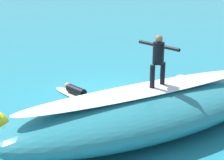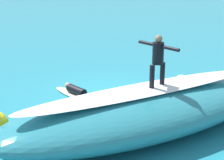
# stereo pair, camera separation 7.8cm
# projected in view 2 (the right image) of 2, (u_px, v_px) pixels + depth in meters

# --- Properties ---
(ground_plane) EXTENTS (120.00, 120.00, 0.00)m
(ground_plane) POSITION_uv_depth(u_px,v_px,m) (110.00, 98.00, 13.47)
(ground_plane) COLOR teal
(wave_crest) EXTENTS (8.91, 4.02, 1.23)m
(wave_crest) POSITION_uv_depth(u_px,v_px,m) (141.00, 112.00, 10.72)
(wave_crest) COLOR teal
(wave_crest) RESTS_ON ground_plane
(wave_foam_lip) EXTENTS (7.39, 1.93, 0.08)m
(wave_foam_lip) POSITION_uv_depth(u_px,v_px,m) (142.00, 90.00, 10.51)
(wave_foam_lip) COLOR white
(wave_foam_lip) RESTS_ON wave_crest
(surfboard_riding) EXTENTS (2.04, 1.19, 0.06)m
(surfboard_riding) POSITION_uv_depth(u_px,v_px,m) (157.00, 88.00, 10.74)
(surfboard_riding) COLOR #EAE5C6
(surfboard_riding) RESTS_ON wave_crest
(surfer_riding) EXTENTS (0.59, 1.32, 1.46)m
(surfer_riding) POSITION_uv_depth(u_px,v_px,m) (158.00, 57.00, 10.46)
(surfer_riding) COLOR black
(surfer_riding) RESTS_ON surfboard_riding
(surfboard_paddling) EXTENTS (1.32, 2.36, 0.08)m
(surfboard_paddling) POSITION_uv_depth(u_px,v_px,m) (77.00, 95.00, 13.60)
(surfboard_paddling) COLOR #EAE5C6
(surfboard_paddling) RESTS_ON ground_plane
(surfer_paddling) EXTENTS (0.82, 1.65, 0.31)m
(surfer_paddling) POSITION_uv_depth(u_px,v_px,m) (79.00, 92.00, 13.45)
(surfer_paddling) COLOR black
(surfer_paddling) RESTS_ON surfboard_paddling
(foam_patch_near) EXTENTS (0.48, 0.73, 0.17)m
(foam_patch_near) POSITION_uv_depth(u_px,v_px,m) (184.00, 78.00, 15.25)
(foam_patch_near) COLOR white
(foam_patch_near) RESTS_ON ground_plane
(foam_patch_mid) EXTENTS (1.06, 0.76, 0.15)m
(foam_patch_mid) POSITION_uv_depth(u_px,v_px,m) (152.00, 93.00, 13.67)
(foam_patch_mid) COLOR white
(foam_patch_mid) RESTS_ON ground_plane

